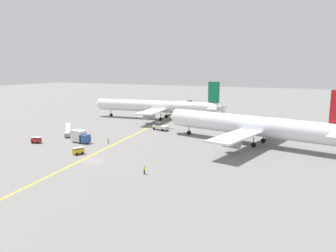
{
  "coord_description": "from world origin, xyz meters",
  "views": [
    {
      "loc": [
        47.17,
        -57.93,
        21.21
      ],
      "look_at": [
        5.43,
        28.39,
        4.0
      ],
      "focal_mm": 34.96,
      "sensor_mm": 36.0,
      "label": 1
    }
  ],
  "objects_px": {
    "airliner_at_gate_left": "(157,107)",
    "jet_bridge": "(178,104)",
    "gse_baggage_cart_near_cluster": "(36,140)",
    "pushback_tug": "(160,127)",
    "gse_catering_truck_tall": "(80,136)",
    "gse_stair_truck_yellow": "(68,133)",
    "ground_crew_marshaller_foreground": "(144,170)",
    "ground_crew_ramp_agent_by_cones": "(108,140)",
    "airliner_being_pushed": "(249,126)",
    "gse_baggage_cart_trailing": "(78,151)"
  },
  "relations": [
    {
      "from": "airliner_at_gate_left",
      "to": "gse_stair_truck_yellow",
      "type": "xyz_separation_m",
      "value": [
        -8.28,
        -43.38,
        -4.18
      ]
    },
    {
      "from": "gse_baggage_cart_trailing",
      "to": "ground_crew_ramp_agent_by_cones",
      "type": "xyz_separation_m",
      "value": [
        -0.51,
        13.07,
        -0.04
      ]
    },
    {
      "from": "ground_crew_marshaller_foreground",
      "to": "jet_bridge",
      "type": "xyz_separation_m",
      "value": [
        -30.91,
        86.17,
        3.08
      ]
    },
    {
      "from": "airliner_at_gate_left",
      "to": "ground_crew_ramp_agent_by_cones",
      "type": "bearing_deg",
      "value": -79.79
    },
    {
      "from": "ground_crew_ramp_agent_by_cones",
      "to": "gse_catering_truck_tall",
      "type": "bearing_deg",
      "value": -160.37
    },
    {
      "from": "pushback_tug",
      "to": "gse_baggage_cart_near_cluster",
      "type": "bearing_deg",
      "value": -125.01
    },
    {
      "from": "gse_baggage_cart_near_cluster",
      "to": "gse_stair_truck_yellow",
      "type": "distance_m",
      "value": 10.81
    },
    {
      "from": "ground_crew_ramp_agent_by_cones",
      "to": "ground_crew_marshaller_foreground",
      "type": "xyz_separation_m",
      "value": [
        22.92,
        -19.27,
        0.05
      ]
    },
    {
      "from": "gse_baggage_cart_trailing",
      "to": "gse_catering_truck_tall",
      "type": "distance_m",
      "value": 13.21
    },
    {
      "from": "gse_baggage_cart_near_cluster",
      "to": "gse_stair_truck_yellow",
      "type": "xyz_separation_m",
      "value": [
        2.16,
        10.59,
        0.16
      ]
    },
    {
      "from": "airliner_being_pushed",
      "to": "ground_crew_ramp_agent_by_cones",
      "type": "bearing_deg",
      "value": -154.75
    },
    {
      "from": "pushback_tug",
      "to": "airliner_being_pushed",
      "type": "bearing_deg",
      "value": -12.58
    },
    {
      "from": "pushback_tug",
      "to": "gse_baggage_cart_trailing",
      "type": "bearing_deg",
      "value": -95.89
    },
    {
      "from": "gse_baggage_cart_near_cluster",
      "to": "ground_crew_marshaller_foreground",
      "type": "relative_size",
      "value": 1.82
    },
    {
      "from": "airliner_at_gate_left",
      "to": "gse_stair_truck_yellow",
      "type": "height_order",
      "value": "airliner_at_gate_left"
    },
    {
      "from": "gse_catering_truck_tall",
      "to": "ground_crew_marshaller_foreground",
      "type": "bearing_deg",
      "value": -28.39
    },
    {
      "from": "airliner_at_gate_left",
      "to": "gse_baggage_cart_near_cluster",
      "type": "relative_size",
      "value": 18.9
    },
    {
      "from": "ground_crew_ramp_agent_by_cones",
      "to": "gse_baggage_cart_near_cluster",
      "type": "bearing_deg",
      "value": -154.95
    },
    {
      "from": "ground_crew_marshaller_foreground",
      "to": "jet_bridge",
      "type": "bearing_deg",
      "value": 109.74
    },
    {
      "from": "airliner_being_pushed",
      "to": "pushback_tug",
      "type": "xyz_separation_m",
      "value": [
        -31.65,
        7.06,
        -3.94
      ]
    },
    {
      "from": "gse_baggage_cart_near_cluster",
      "to": "jet_bridge",
      "type": "height_order",
      "value": "jet_bridge"
    },
    {
      "from": "gse_stair_truck_yellow",
      "to": "ground_crew_marshaller_foreground",
      "type": "height_order",
      "value": "gse_stair_truck_yellow"
    },
    {
      "from": "pushback_tug",
      "to": "gse_baggage_cart_near_cluster",
      "type": "xyz_separation_m",
      "value": [
        -22.93,
        -32.73,
        -0.33
      ]
    },
    {
      "from": "pushback_tug",
      "to": "gse_stair_truck_yellow",
      "type": "height_order",
      "value": "gse_stair_truck_yellow"
    },
    {
      "from": "gse_baggage_cart_near_cluster",
      "to": "ground_crew_ramp_agent_by_cones",
      "type": "distance_m",
      "value": 20.52
    },
    {
      "from": "airliner_at_gate_left",
      "to": "jet_bridge",
      "type": "height_order",
      "value": "airliner_at_gate_left"
    },
    {
      "from": "gse_baggage_cart_trailing",
      "to": "gse_catering_truck_tall",
      "type": "height_order",
      "value": "gse_catering_truck_tall"
    },
    {
      "from": "gse_baggage_cart_near_cluster",
      "to": "gse_stair_truck_yellow",
      "type": "relative_size",
      "value": 0.64
    },
    {
      "from": "airliner_at_gate_left",
      "to": "airliner_being_pushed",
      "type": "distance_m",
      "value": 52.44
    },
    {
      "from": "airliner_at_gate_left",
      "to": "airliner_being_pushed",
      "type": "bearing_deg",
      "value": -32.67
    },
    {
      "from": "gse_stair_truck_yellow",
      "to": "jet_bridge",
      "type": "distance_m",
      "value": 65.61
    },
    {
      "from": "pushback_tug",
      "to": "ground_crew_marshaller_foreground",
      "type": "relative_size",
      "value": 5.28
    },
    {
      "from": "pushback_tug",
      "to": "jet_bridge",
      "type": "height_order",
      "value": "jet_bridge"
    },
    {
      "from": "gse_baggage_cart_trailing",
      "to": "gse_catering_truck_tall",
      "type": "xyz_separation_m",
      "value": [
        -8.17,
        10.33,
        0.9
      ]
    },
    {
      "from": "pushback_tug",
      "to": "gse_stair_truck_yellow",
      "type": "bearing_deg",
      "value": -133.18
    },
    {
      "from": "ground_crew_ramp_agent_by_cones",
      "to": "pushback_tug",
      "type": "bearing_deg",
      "value": 79.78
    },
    {
      "from": "airliner_being_pushed",
      "to": "gse_stair_truck_yellow",
      "type": "height_order",
      "value": "airliner_being_pushed"
    },
    {
      "from": "gse_catering_truck_tall",
      "to": "ground_crew_ramp_agent_by_cones",
      "type": "xyz_separation_m",
      "value": [
        7.67,
        2.73,
        -0.94
      ]
    },
    {
      "from": "gse_baggage_cart_near_cluster",
      "to": "ground_crew_ramp_agent_by_cones",
      "type": "height_order",
      "value": "gse_baggage_cart_near_cluster"
    },
    {
      "from": "gse_stair_truck_yellow",
      "to": "jet_bridge",
      "type": "relative_size",
      "value": 0.23
    },
    {
      "from": "airliner_being_pushed",
      "to": "airliner_at_gate_left",
      "type": "bearing_deg",
      "value": 147.33
    },
    {
      "from": "gse_catering_truck_tall",
      "to": "pushback_tug",
      "type": "bearing_deg",
      "value": 65.86
    },
    {
      "from": "gse_stair_truck_yellow",
      "to": "ground_crew_marshaller_foreground",
      "type": "distance_m",
      "value": 44.69
    },
    {
      "from": "airliner_at_gate_left",
      "to": "ground_crew_marshaller_foreground",
      "type": "height_order",
      "value": "airliner_at_gate_left"
    },
    {
      "from": "gse_catering_truck_tall",
      "to": "ground_crew_ramp_agent_by_cones",
      "type": "height_order",
      "value": "gse_catering_truck_tall"
    },
    {
      "from": "ground_crew_ramp_agent_by_cones",
      "to": "gse_stair_truck_yellow",
      "type": "bearing_deg",
      "value": 173.39
    },
    {
      "from": "airliner_at_gate_left",
      "to": "gse_catering_truck_tall",
      "type": "bearing_deg",
      "value": -89.42
    },
    {
      "from": "gse_catering_truck_tall",
      "to": "jet_bridge",
      "type": "height_order",
      "value": "jet_bridge"
    },
    {
      "from": "gse_baggage_cart_near_cluster",
      "to": "ground_crew_ramp_agent_by_cones",
      "type": "bearing_deg",
      "value": 25.05
    },
    {
      "from": "airliner_being_pushed",
      "to": "jet_bridge",
      "type": "bearing_deg",
      "value": 131.38
    }
  ]
}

